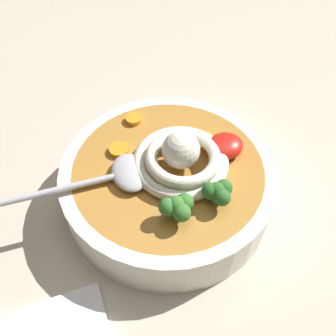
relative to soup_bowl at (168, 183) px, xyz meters
The scene contains 10 objects.
table_slab 5.58cm from the soup_bowl, 39.62° to the left, with size 134.79×134.79×4.05cm, color #BCB29E.
soup_bowl is the anchor object (origin of this frame).
noodle_pile 4.84cm from the soup_bowl, 29.66° to the right, with size 13.04×12.78×5.24cm.
soup_spoon 7.21cm from the soup_bowl, 166.09° to the left, with size 17.51×7.44×1.60cm.
chili_sauce_dollop 8.73cm from the soup_bowl, 10.15° to the right, with size 4.77×4.29×2.15cm, color red.
broccoli_floret_beside_chili 8.76cm from the soup_bowl, 112.86° to the right, with size 3.98×3.42×3.15cm.
broccoli_floret_near_spoon 8.98cm from the soup_bowl, 73.71° to the right, with size 3.87×3.33×3.06cm.
carrot_slice_rear 10.22cm from the soup_bowl, 88.05° to the left, with size 2.21×2.21×0.69cm, color orange.
carrot_slice_far 7.62cm from the soup_bowl, 125.19° to the left, with size 2.52×2.52×0.66cm, color orange.
carrot_slice_left 7.16cm from the soup_bowl, 11.04° to the left, with size 2.91×2.91×0.77cm, color orange.
Camera 1 is at (-17.19, -27.22, 46.68)cm, focal length 41.06 mm.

